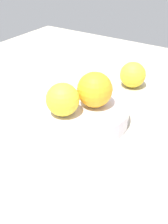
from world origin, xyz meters
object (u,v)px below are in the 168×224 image
at_px(orange_in_bowl_0, 95,90).
at_px(orange_in_bowl_1, 63,100).
at_px(fruit_bowl, 84,114).
at_px(orange_loose_0, 133,75).

bearing_deg(orange_in_bowl_0, orange_in_bowl_1, 61.78).
distance_m(fruit_bowl, orange_in_bowl_1, 0.07).
distance_m(orange_in_bowl_1, orange_loose_0, 0.26).
relative_size(fruit_bowl, orange_in_bowl_1, 2.87).
distance_m(fruit_bowl, orange_in_bowl_0, 0.06).
bearing_deg(fruit_bowl, orange_loose_0, -94.21).
relative_size(orange_in_bowl_1, orange_loose_0, 0.98).
xyz_separation_m(orange_in_bowl_0, orange_loose_0, (0.00, -0.19, -0.04)).
xyz_separation_m(fruit_bowl, orange_in_bowl_1, (0.02, 0.05, 0.05)).
bearing_deg(orange_in_bowl_0, fruit_bowl, 40.04).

